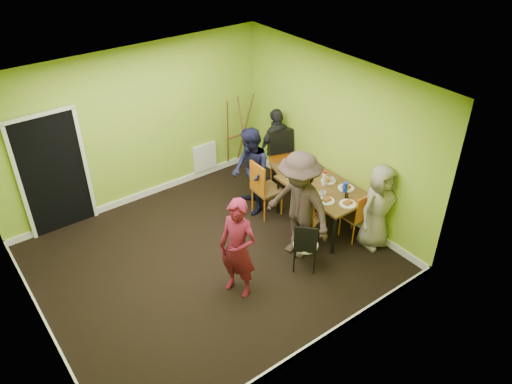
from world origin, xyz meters
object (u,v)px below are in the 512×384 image
(thermos, at_px, (324,179))
(person_front_end, at_px, (378,207))
(chair_bentwood, at_px, (306,244))
(chair_left_far, at_px, (263,186))
(chair_back_end, at_px, (281,148))
(person_left_near, at_px, (299,206))
(person_back_end, at_px, (277,146))
(person_standing, at_px, (238,249))
(blue_bottle, at_px, (345,187))
(easel, at_px, (239,134))
(orange_bottle, at_px, (309,180))
(person_left_far, at_px, (251,172))
(chair_front_end, at_px, (358,214))
(dining_table, at_px, (323,189))
(chair_left_near, at_px, (306,216))

(thermos, xyz_separation_m, person_front_end, (0.27, -0.95, -0.14))
(chair_bentwood, distance_m, thermos, 1.33)
(chair_left_far, distance_m, chair_back_end, 1.06)
(chair_back_end, bearing_deg, person_left_near, 75.84)
(person_left_near, relative_size, person_back_end, 1.19)
(person_standing, bearing_deg, chair_back_end, 106.28)
(blue_bottle, bearing_deg, chair_left_far, 125.74)
(chair_left_far, bearing_deg, person_left_near, -8.06)
(person_standing, bearing_deg, thermos, 80.94)
(easel, height_order, person_front_end, easel)
(orange_bottle, height_order, person_left_far, person_left_far)
(orange_bottle, relative_size, person_left_near, 0.04)
(chair_left_far, bearing_deg, chair_front_end, 31.17)
(dining_table, relative_size, person_back_end, 1.00)
(orange_bottle, relative_size, person_back_end, 0.05)
(chair_back_end, bearing_deg, chair_left_far, 51.55)
(person_left_near, bearing_deg, thermos, 103.20)
(chair_bentwood, distance_m, easel, 3.22)
(dining_table, height_order, person_standing, person_standing)
(chair_back_end, distance_m, person_front_end, 2.29)
(chair_bentwood, bearing_deg, person_front_end, 36.42)
(dining_table, bearing_deg, person_standing, -166.72)
(chair_bentwood, height_order, person_front_end, person_front_end)
(dining_table, bearing_deg, easel, 91.22)
(easel, bearing_deg, chair_bentwood, -107.14)
(easel, bearing_deg, chair_left_near, -101.30)
(thermos, height_order, person_front_end, person_front_end)
(chair_front_end, xyz_separation_m, easel, (-0.23, 3.00, 0.29))
(chair_left_near, xyz_separation_m, chair_back_end, (0.80, 1.61, 0.26))
(orange_bottle, xyz_separation_m, person_standing, (-1.94, -0.73, -0.01))
(chair_left_near, bearing_deg, chair_back_end, 133.19)
(easel, distance_m, blue_bottle, 2.68)
(chair_left_near, relative_size, person_back_end, 0.64)
(chair_left_far, bearing_deg, dining_table, 40.30)
(chair_left_far, xyz_separation_m, person_left_near, (-0.20, -1.13, 0.30))
(thermos, height_order, person_standing, person_standing)
(person_left_near, distance_m, person_front_end, 1.30)
(chair_back_end, bearing_deg, blue_bottle, 105.67)
(chair_back_end, xyz_separation_m, blue_bottle, (-0.06, -1.70, 0.04))
(orange_bottle, bearing_deg, chair_back_end, 73.40)
(easel, height_order, blue_bottle, easel)
(thermos, height_order, orange_bottle, thermos)
(thermos, distance_m, orange_bottle, 0.27)
(chair_back_end, xyz_separation_m, person_front_end, (0.08, -2.29, -0.08))
(chair_back_end, xyz_separation_m, orange_bottle, (-0.34, -1.14, -0.01))
(thermos, height_order, person_left_far, person_left_far)
(dining_table, xyz_separation_m, chair_front_end, (0.18, -0.65, -0.20))
(easel, distance_m, person_back_end, 0.85)
(chair_bentwood, xyz_separation_m, person_back_end, (1.27, 2.28, 0.27))
(chair_left_near, distance_m, person_standing, 1.52)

